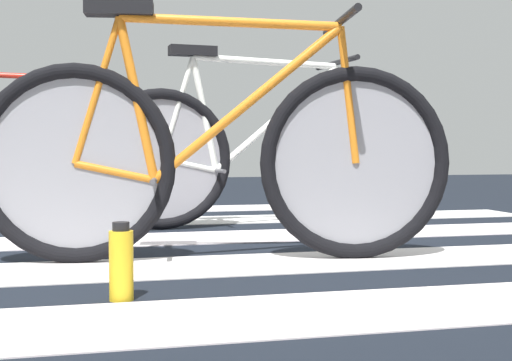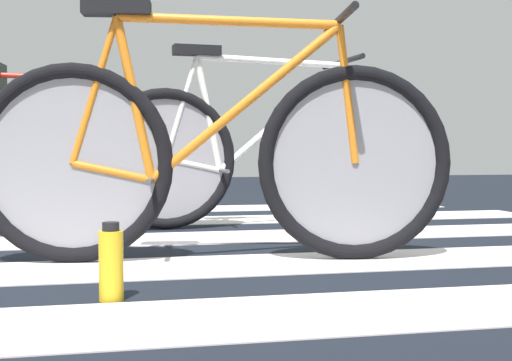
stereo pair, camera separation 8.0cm
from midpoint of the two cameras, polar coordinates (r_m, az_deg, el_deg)
ground at (r=2.80m, az=-16.18°, el=-6.14°), size 18.00×14.00×0.02m
crosswalk_markings at (r=2.81m, az=-16.88°, el=-5.86°), size 5.44×4.23×0.00m
bicycle_1_of_3 at (r=2.53m, az=-4.09°, el=2.02°), size 1.73×0.52×0.93m
bicycle_2_of_3 at (r=3.67m, az=-0.51°, el=2.22°), size 1.74×0.52×0.93m
bicycle_3_of_3 at (r=4.68m, az=-18.79°, el=2.17°), size 1.73×0.52×0.93m
water_bottle at (r=1.94m, az=-12.14°, el=-6.67°), size 0.07×0.07×0.21m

